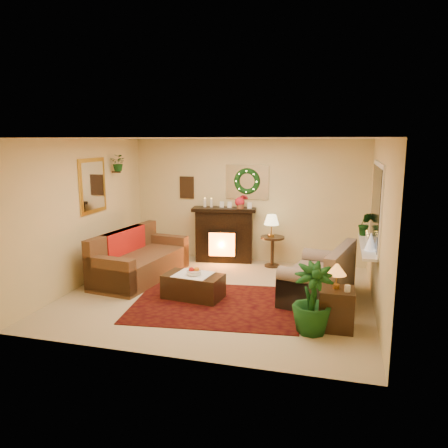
% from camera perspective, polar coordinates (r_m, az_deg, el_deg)
% --- Properties ---
extents(floor, '(5.00, 5.00, 0.00)m').
position_cam_1_polar(floor, '(7.49, -0.70, -9.16)').
color(floor, beige).
rests_on(floor, ground).
extents(ceiling, '(5.00, 5.00, 0.00)m').
position_cam_1_polar(ceiling, '(7.04, -0.75, 11.14)').
color(ceiling, white).
rests_on(ceiling, ground).
extents(wall_back, '(5.00, 5.00, 0.00)m').
position_cam_1_polar(wall_back, '(9.31, 3.04, 3.05)').
color(wall_back, '#EFD88C').
rests_on(wall_back, ground).
extents(wall_front, '(5.00, 5.00, 0.00)m').
position_cam_1_polar(wall_front, '(5.07, -7.67, -3.71)').
color(wall_front, '#EFD88C').
rests_on(wall_front, ground).
extents(wall_left, '(4.50, 4.50, 0.00)m').
position_cam_1_polar(wall_left, '(8.19, -17.83, 1.44)').
color(wall_left, '#EFD88C').
rests_on(wall_left, ground).
extents(wall_right, '(4.50, 4.50, 0.00)m').
position_cam_1_polar(wall_right, '(6.92, 19.63, -0.33)').
color(wall_right, '#EFD88C').
rests_on(wall_right, ground).
extents(area_rug, '(2.80, 2.23, 0.01)m').
position_cam_1_polar(area_rug, '(7.05, -1.14, -10.43)').
color(area_rug, maroon).
rests_on(area_rug, floor).
extents(sofa, '(1.19, 2.22, 0.91)m').
position_cam_1_polar(sofa, '(8.35, -10.80, -4.16)').
color(sofa, brown).
rests_on(sofa, floor).
extents(red_throw, '(0.73, 1.18, 0.02)m').
position_cam_1_polar(red_throw, '(8.46, -10.60, -3.76)').
color(red_throw, red).
rests_on(red_throw, sofa).
extents(fireplace, '(1.24, 0.55, 1.10)m').
position_cam_1_polar(fireplace, '(9.35, 0.05, -1.58)').
color(fireplace, black).
rests_on(fireplace, floor).
extents(poinsettia, '(0.20, 0.20, 0.20)m').
position_cam_1_polar(poinsettia, '(9.13, 2.08, 2.90)').
color(poinsettia, red).
rests_on(poinsettia, fireplace).
extents(mantel_candle_a, '(0.06, 0.06, 0.18)m').
position_cam_1_polar(mantel_candle_a, '(9.30, -2.51, 2.80)').
color(mantel_candle_a, beige).
rests_on(mantel_candle_a, fireplace).
extents(mantel_candle_b, '(0.06, 0.06, 0.18)m').
position_cam_1_polar(mantel_candle_b, '(9.26, -1.67, 2.76)').
color(mantel_candle_b, silver).
rests_on(mantel_candle_b, fireplace).
extents(mantel_mirror, '(0.92, 0.02, 0.72)m').
position_cam_1_polar(mantel_mirror, '(9.25, 3.04, 5.49)').
color(mantel_mirror, white).
rests_on(mantel_mirror, wall_back).
extents(wreath, '(0.55, 0.11, 0.55)m').
position_cam_1_polar(wreath, '(9.21, 2.99, 5.59)').
color(wreath, '#194719').
rests_on(wreath, wall_back).
extents(wall_art, '(0.32, 0.03, 0.48)m').
position_cam_1_polar(wall_art, '(9.63, -4.87, 4.78)').
color(wall_art, '#381E11').
rests_on(wall_art, wall_back).
extents(gold_mirror, '(0.03, 0.84, 1.00)m').
position_cam_1_polar(gold_mirror, '(8.37, -16.78, 4.81)').
color(gold_mirror, gold).
rests_on(gold_mirror, wall_left).
extents(hanging_plant, '(0.33, 0.28, 0.36)m').
position_cam_1_polar(hanging_plant, '(8.93, -13.56, 6.74)').
color(hanging_plant, '#194719').
rests_on(hanging_plant, wall_left).
extents(loveseat, '(1.21, 1.71, 0.90)m').
position_cam_1_polar(loveseat, '(7.37, 12.20, -6.33)').
color(loveseat, tan).
rests_on(loveseat, floor).
extents(window_frame, '(0.03, 1.86, 1.36)m').
position_cam_1_polar(window_frame, '(7.42, 19.32, 2.37)').
color(window_frame, white).
rests_on(window_frame, wall_right).
extents(window_glass, '(0.02, 1.70, 1.22)m').
position_cam_1_polar(window_glass, '(7.42, 19.21, 2.38)').
color(window_glass, black).
rests_on(window_glass, wall_right).
extents(window_sill, '(0.22, 1.86, 0.04)m').
position_cam_1_polar(window_sill, '(7.53, 18.20, -2.70)').
color(window_sill, white).
rests_on(window_sill, wall_right).
extents(mini_tree, '(0.18, 0.18, 0.27)m').
position_cam_1_polar(mini_tree, '(7.08, 18.62, -2.17)').
color(mini_tree, silver).
rests_on(mini_tree, window_sill).
extents(sill_plant, '(0.30, 0.24, 0.54)m').
position_cam_1_polar(sill_plant, '(8.18, 17.93, -0.09)').
color(sill_plant, black).
rests_on(sill_plant, window_sill).
extents(side_table_round, '(0.63, 0.63, 0.63)m').
position_cam_1_polar(side_table_round, '(9.04, 6.33, -3.54)').
color(side_table_round, black).
rests_on(side_table_round, floor).
extents(lamp_cream, '(0.30, 0.30, 0.47)m').
position_cam_1_polar(lamp_cream, '(8.90, 6.21, -0.11)').
color(lamp_cream, beige).
rests_on(lamp_cream, side_table_round).
extents(end_table_square, '(0.47, 0.47, 0.57)m').
position_cam_1_polar(end_table_square, '(6.32, 14.46, -10.80)').
color(end_table_square, black).
rests_on(end_table_square, floor).
extents(lamp_tiffany, '(0.27, 0.27, 0.39)m').
position_cam_1_polar(lamp_tiffany, '(6.19, 14.48, -6.62)').
color(lamp_tiffany, orange).
rests_on(lamp_tiffany, end_table_square).
extents(coffee_table, '(1.01, 0.64, 0.40)m').
position_cam_1_polar(coffee_table, '(7.27, -4.04, -8.06)').
color(coffee_table, '#3E2619').
rests_on(coffee_table, floor).
extents(fruit_bowl, '(0.24, 0.24, 0.05)m').
position_cam_1_polar(fruit_bowl, '(7.17, -3.96, -6.33)').
color(fruit_bowl, silver).
rests_on(fruit_bowl, coffee_table).
extents(floor_palm, '(2.02, 2.02, 2.88)m').
position_cam_1_polar(floor_palm, '(6.06, 11.45, -9.82)').
color(floor_palm, '#2F6425').
rests_on(floor_palm, floor).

